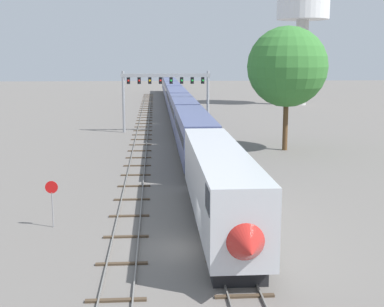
{
  "coord_description": "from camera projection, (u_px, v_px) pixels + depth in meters",
  "views": [
    {
      "loc": [
        -1.74,
        -26.89,
        10.19
      ],
      "look_at": [
        1.0,
        12.0,
        3.0
      ],
      "focal_mm": 49.15,
      "sensor_mm": 36.0,
      "label": 1
    }
  ],
  "objects": [
    {
      "name": "track_main",
      "position": [
        178.0,
        119.0,
        87.34
      ],
      "size": [
        2.6,
        200.0,
        0.16
      ],
      "color": "slate",
      "rests_on": "ground"
    },
    {
      "name": "signal_gantry",
      "position": [
        166.0,
        87.0,
        71.22
      ],
      "size": [
        12.1,
        0.49,
        8.32
      ],
      "color": "#999BA0",
      "rests_on": "ground"
    },
    {
      "name": "track_near",
      "position": [
        142.0,
        137.0,
        67.34
      ],
      "size": [
        2.6,
        160.0,
        0.16
      ],
      "color": "slate",
      "rests_on": "ground"
    },
    {
      "name": "water_tower",
      "position": [
        303.0,
        12.0,
        109.4
      ],
      "size": [
        11.08,
        11.08,
        24.36
      ],
      "color": "beige",
      "rests_on": "ground"
    },
    {
      "name": "stop_sign",
      "position": [
        52.0,
        197.0,
        31.57
      ],
      "size": [
        0.76,
        0.08,
        2.88
      ],
      "color": "gray",
      "rests_on": "ground"
    },
    {
      "name": "passenger_train",
      "position": [
        177.0,
        102.0,
        90.0
      ],
      "size": [
        3.04,
        139.01,
        4.8
      ],
      "color": "silver",
      "rests_on": "ground"
    },
    {
      "name": "trackside_tree_left",
      "position": [
        287.0,
        67.0,
        56.67
      ],
      "size": [
        8.7,
        8.7,
        13.48
      ],
      "color": "brown",
      "rests_on": "ground"
    },
    {
      "name": "ground_plane",
      "position": [
        189.0,
        248.0,
        28.35
      ],
      "size": [
        400.0,
        400.0,
        0.0
      ],
      "primitive_type": "plane",
      "color": "slate"
    }
  ]
}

